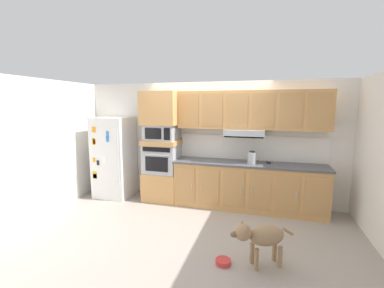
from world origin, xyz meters
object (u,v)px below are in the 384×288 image
dog_food_bowl (223,262)px  refrigerator (114,157)px  built_in_oven (162,158)px  microwave (162,132)px  dog (261,236)px  electric_kettle (252,158)px  screwdriver (269,162)px

dog_food_bowl → refrigerator: bearing=145.7°
built_in_oven → microwave: bearing=-0.8°
microwave → dog: microwave is taller
refrigerator → electric_kettle: size_ratio=7.33×
refrigerator → microwave: (1.11, 0.07, 0.58)m
built_in_oven → dog_food_bowl: (1.65, -1.96, -0.87)m
dog → refrigerator: bearing=-55.5°
refrigerator → built_in_oven: 1.12m
built_in_oven → electric_kettle: built_in_oven is taller
built_in_oven → microwave: 0.56m
built_in_oven → screwdriver: size_ratio=4.15×
microwave → dog: bearing=-41.4°
refrigerator → dog: refrigerator is taller
refrigerator → microwave: refrigerator is taller
refrigerator → electric_kettle: (2.98, 0.02, 0.15)m
screwdriver → dog_food_bowl: size_ratio=0.84×
microwave → dog: (2.11, -1.86, -1.06)m
microwave → dog_food_bowl: size_ratio=3.22×
built_in_oven → dog_food_bowl: bearing=-49.9°
dog → screwdriver: bearing=-118.6°
dog_food_bowl → microwave: bearing=130.1°
electric_kettle → microwave: bearing=178.5°
built_in_oven → screwdriver: bearing=1.8°
microwave → dog: 3.00m
microwave → dog_food_bowl: bearing=-49.9°
built_in_oven → microwave: size_ratio=1.09×
screwdriver → dog_food_bowl: bearing=-104.7°
microwave → screwdriver: (2.18, 0.07, -0.53)m
screwdriver → electric_kettle: electric_kettle is taller
refrigerator → built_in_oven: size_ratio=2.51×
refrigerator → microwave: bearing=3.5°
refrigerator → electric_kettle: 2.99m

